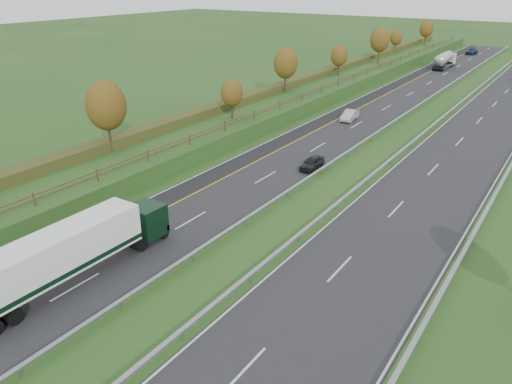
{
  "coord_description": "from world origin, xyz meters",
  "views": [
    {
      "loc": [
        27.17,
        -5.92,
        19.43
      ],
      "look_at": [
        5.3,
        27.09,
        2.2
      ],
      "focal_mm": 35.0,
      "sensor_mm": 36.0,
      "label": 1
    }
  ],
  "objects_px": {
    "car_silver_mid": "(350,115)",
    "car_small_far": "(472,51)",
    "road_tanker": "(445,60)",
    "car_dark_near": "(312,163)",
    "box_lorry": "(69,252)"
  },
  "relations": [
    {
      "from": "car_silver_mid",
      "to": "car_small_far",
      "type": "relative_size",
      "value": 0.83
    },
    {
      "from": "road_tanker",
      "to": "car_small_far",
      "type": "bearing_deg",
      "value": 88.94
    },
    {
      "from": "road_tanker",
      "to": "car_dark_near",
      "type": "relative_size",
      "value": 2.88
    },
    {
      "from": "car_small_far",
      "to": "road_tanker",
      "type": "bearing_deg",
      "value": -88.33
    },
    {
      "from": "road_tanker",
      "to": "car_dark_near",
      "type": "xyz_separation_m",
      "value": [
        5.08,
        -74.33,
        -1.16
      ]
    },
    {
      "from": "box_lorry",
      "to": "road_tanker",
      "type": "bearing_deg",
      "value": 90.87
    },
    {
      "from": "box_lorry",
      "to": "car_small_far",
      "type": "height_order",
      "value": "box_lorry"
    },
    {
      "from": "road_tanker",
      "to": "box_lorry",
      "type": "bearing_deg",
      "value": -89.13
    },
    {
      "from": "road_tanker",
      "to": "car_small_far",
      "type": "relative_size",
      "value": 2.08
    },
    {
      "from": "box_lorry",
      "to": "car_silver_mid",
      "type": "height_order",
      "value": "box_lorry"
    },
    {
      "from": "box_lorry",
      "to": "car_small_far",
      "type": "xyz_separation_m",
      "value": [
        -1.07,
        129.12,
        -1.51
      ]
    },
    {
      "from": "road_tanker",
      "to": "car_small_far",
      "type": "xyz_separation_m",
      "value": [
        0.49,
        26.23,
        -1.04
      ]
    },
    {
      "from": "road_tanker",
      "to": "car_silver_mid",
      "type": "distance_m",
      "value": 53.57
    },
    {
      "from": "road_tanker",
      "to": "car_silver_mid",
      "type": "height_order",
      "value": "road_tanker"
    },
    {
      "from": "box_lorry",
      "to": "car_dark_near",
      "type": "xyz_separation_m",
      "value": [
        3.53,
        28.56,
        -1.63
      ]
    }
  ]
}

